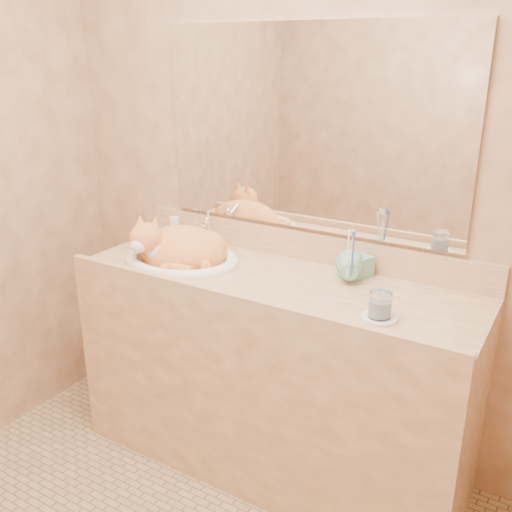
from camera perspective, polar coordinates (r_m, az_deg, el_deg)
The scene contains 12 objects.
wall_back at distance 2.33m, azimuth 5.20°, elevation 9.07°, with size 2.40×0.02×2.50m, color #916142.
vanity_counter at distance 2.40m, azimuth 1.63°, elevation -11.71°, with size 1.60×0.55×0.85m, color #A07048, non-canonical shape.
mirror at distance 2.30m, azimuth 5.17°, elevation 12.45°, with size 1.30×0.02×0.80m, color white.
sink_basin at distance 2.40m, azimuth -7.54°, elevation 1.31°, with size 0.50×0.41×0.16m, color white, non-canonical shape.
faucet at distance 2.54m, azimuth -4.88°, elevation 2.47°, with size 0.04×0.11×0.15m, color white, non-canonical shape.
cat at distance 2.41m, azimuth -7.88°, elevation 0.99°, with size 0.39×0.32×0.21m, color orange, non-canonical shape.
soap_dispenser at distance 2.19m, azimuth 8.90°, elevation -0.17°, with size 0.08×0.08×0.18m, color #6AAA93.
toothbrush_cup at distance 2.15m, azimuth 9.32°, elevation -1.74°, with size 0.11×0.11×0.11m, color #6AAA93.
toothbrushes at distance 2.12m, azimuth 9.44°, elevation 0.26°, with size 0.04×0.04×0.22m, color white, non-canonical shape.
saucer at distance 1.93m, azimuth 12.19°, elevation -6.09°, with size 0.12×0.12×0.01m, color silver.
water_glass at distance 1.91m, azimuth 12.30°, elevation -4.77°, with size 0.07×0.07×0.09m, color white.
lotion_bottle at distance 2.67m, azimuth -8.13°, elevation 2.71°, with size 0.05×0.05×0.11m, color white.
Camera 1 is at (1.00, -1.06, 1.68)m, focal length 40.00 mm.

